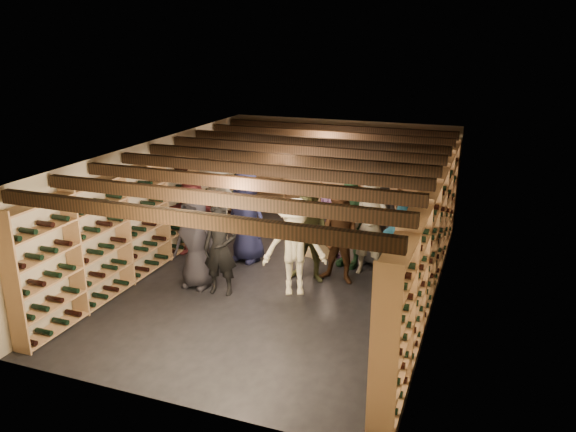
# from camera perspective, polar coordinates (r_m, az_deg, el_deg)

# --- Properties ---
(ground) EXTENTS (8.00, 8.00, 0.00)m
(ground) POSITION_cam_1_polar(r_m,az_deg,el_deg) (10.57, -0.41, -6.27)
(ground) COLOR black
(ground) RESTS_ON ground
(walls) EXTENTS (5.52, 8.02, 2.40)m
(walls) POSITION_cam_1_polar(r_m,az_deg,el_deg) (10.13, -0.43, -0.08)
(walls) COLOR #BFB394
(walls) RESTS_ON ground
(ceiling) EXTENTS (5.50, 8.00, 0.01)m
(ceiling) POSITION_cam_1_polar(r_m,az_deg,el_deg) (9.83, -0.45, 6.59)
(ceiling) COLOR beige
(ceiling) RESTS_ON walls
(ceiling_joists) EXTENTS (5.40, 7.12, 0.18)m
(ceiling_joists) POSITION_cam_1_polar(r_m,az_deg,el_deg) (9.86, -0.44, 5.79)
(ceiling_joists) COLOR black
(ceiling_joists) RESTS_ON ground
(wine_rack_left) EXTENTS (0.32, 7.50, 2.15)m
(wine_rack_left) POSITION_cam_1_polar(r_m,az_deg,el_deg) (11.30, -12.70, 0.74)
(wine_rack_left) COLOR #A3784F
(wine_rack_left) RESTS_ON ground
(wine_rack_right) EXTENTS (0.32, 7.50, 2.15)m
(wine_rack_right) POSITION_cam_1_polar(r_m,az_deg,el_deg) (9.61, 14.05, -2.44)
(wine_rack_right) COLOR #A3784F
(wine_rack_right) RESTS_ON ground
(wine_rack_back) EXTENTS (4.70, 0.30, 2.15)m
(wine_rack_back) POSITION_cam_1_polar(r_m,az_deg,el_deg) (13.68, 5.31, 4.09)
(wine_rack_back) COLOR #A3784F
(wine_rack_back) RESTS_ON ground
(crate_stack_left) EXTENTS (0.55, 0.40, 0.68)m
(crate_stack_left) POSITION_cam_1_polar(r_m,az_deg,el_deg) (12.48, 0.83, -0.72)
(crate_stack_left) COLOR tan
(crate_stack_left) RESTS_ON ground
(crate_stack_right) EXTENTS (0.58, 0.47, 0.51)m
(crate_stack_right) POSITION_cam_1_polar(r_m,az_deg,el_deg) (11.49, 3.72, -2.88)
(crate_stack_right) COLOR tan
(crate_stack_right) RESTS_ON ground
(crate_loose) EXTENTS (0.53, 0.38, 0.17)m
(crate_loose) POSITION_cam_1_polar(r_m,az_deg,el_deg) (11.66, 1.91, -3.44)
(crate_loose) COLOR tan
(crate_loose) RESTS_ON ground
(person_0) EXTENTS (0.87, 0.60, 1.69)m
(person_0) POSITION_cam_1_polar(r_m,az_deg,el_deg) (10.04, -9.38, -2.63)
(person_0) COLOR black
(person_0) RESTS_ON ground
(person_1) EXTENTS (0.65, 0.46, 1.65)m
(person_1) POSITION_cam_1_polar(r_m,az_deg,el_deg) (9.72, -6.89, -3.34)
(person_1) COLOR black
(person_1) RESTS_ON ground
(person_2) EXTENTS (0.90, 0.71, 1.81)m
(person_2) POSITION_cam_1_polar(r_m,az_deg,el_deg) (10.12, 2.30, -1.87)
(person_2) COLOR brown
(person_2) RESTS_ON ground
(person_3) EXTENTS (1.28, 1.02, 1.72)m
(person_3) POSITION_cam_1_polar(r_m,az_deg,el_deg) (9.64, 0.69, -3.18)
(person_3) COLOR #F1E8BD
(person_3) RESTS_ON ground
(person_4) EXTENTS (1.12, 0.81, 1.76)m
(person_4) POSITION_cam_1_polar(r_m,az_deg,el_deg) (9.48, 11.43, -3.81)
(person_4) COLOR #1D5979
(person_4) RESTS_ON ground
(person_5) EXTENTS (1.54, 0.71, 1.60)m
(person_5) POSITION_cam_1_polar(r_m,az_deg,el_deg) (11.58, -9.68, -0.08)
(person_5) COLOR maroon
(person_5) RESTS_ON ground
(person_6) EXTENTS (1.01, 0.78, 1.83)m
(person_6) POSITION_cam_1_polar(r_m,az_deg,el_deg) (11.10, -4.24, -0.06)
(person_6) COLOR #1B1E43
(person_6) RESTS_ON ground
(person_7) EXTENTS (0.70, 0.48, 1.86)m
(person_7) POSITION_cam_1_polar(r_m,az_deg,el_deg) (10.52, 8.41, -1.15)
(person_7) COLOR gray
(person_7) RESTS_ON ground
(person_8) EXTENTS (0.88, 0.71, 1.70)m
(person_8) POSITION_cam_1_polar(r_m,az_deg,el_deg) (10.12, 5.40, -2.30)
(person_8) COLOR #412615
(person_8) RESTS_ON ground
(person_9) EXTENTS (1.27, 0.86, 1.82)m
(person_9) POSITION_cam_1_polar(r_m,az_deg,el_deg) (12.16, -7.21, 1.45)
(person_9) COLOR beige
(person_9) RESTS_ON ground
(person_10) EXTENTS (1.12, 0.67, 1.79)m
(person_10) POSITION_cam_1_polar(r_m,az_deg,el_deg) (10.88, 6.23, -0.60)
(person_10) COLOR #204526
(person_10) RESTS_ON ground
(person_11) EXTENTS (1.43, 0.89, 1.47)m
(person_11) POSITION_cam_1_polar(r_m,az_deg,el_deg) (11.30, 4.25, -0.66)
(person_11) COLOR #895A95
(person_11) RESTS_ON ground
(person_12) EXTENTS (1.04, 0.79, 1.91)m
(person_12) POSITION_cam_1_polar(r_m,az_deg,el_deg) (11.03, 8.98, -0.12)
(person_12) COLOR #38383E
(person_12) RESTS_ON ground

